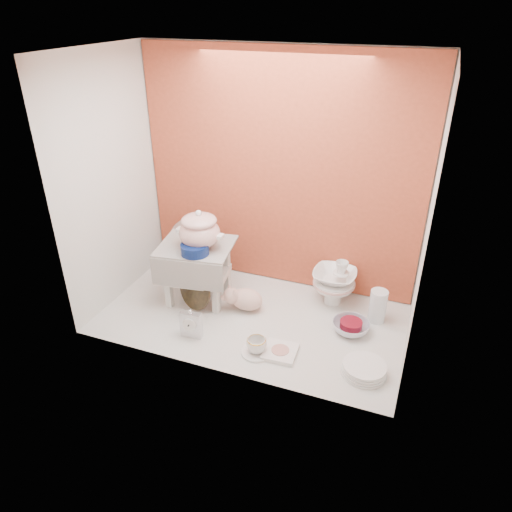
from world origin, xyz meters
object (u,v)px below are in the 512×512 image
(crystal_bowl, at_px, (351,327))
(soup_tureen, at_px, (199,229))
(mantel_clock, at_px, (191,323))
(blue_white_vase, at_px, (192,255))
(porcelain_tower, at_px, (334,281))
(plush_pig, at_px, (247,299))
(step_stool, at_px, (198,272))
(floral_platter, at_px, (194,244))
(dinner_plate_stack, at_px, (364,369))
(gold_rim_teacup, at_px, (256,345))

(crystal_bowl, bearing_deg, soup_tureen, -179.16)
(soup_tureen, bearing_deg, mantel_clock, -74.63)
(soup_tureen, distance_m, crystal_bowl, 1.05)
(blue_white_vase, xyz_separation_m, porcelain_tower, (1.01, -0.02, 0.02))
(plush_pig, bearing_deg, step_stool, 173.06)
(step_stool, distance_m, plush_pig, 0.35)
(soup_tureen, relative_size, mantel_clock, 1.59)
(floral_platter, bearing_deg, dinner_plate_stack, -27.18)
(mantel_clock, relative_size, porcelain_tower, 0.59)
(floral_platter, bearing_deg, crystal_bowl, -16.54)
(mantel_clock, xyz_separation_m, crystal_bowl, (0.84, 0.36, -0.06))
(plush_pig, bearing_deg, blue_white_vase, 145.87)
(floral_platter, xyz_separation_m, mantel_clock, (0.34, -0.72, -0.10))
(plush_pig, bearing_deg, mantel_clock, -123.71)
(blue_white_vase, bearing_deg, plush_pig, -28.87)
(plush_pig, bearing_deg, porcelain_tower, 23.93)
(floral_platter, relative_size, blue_white_vase, 1.42)
(step_stool, xyz_separation_m, gold_rim_teacup, (0.54, -0.38, -0.14))
(soup_tureen, height_order, gold_rim_teacup, soup_tureen)
(blue_white_vase, relative_size, mantel_clock, 1.48)
(porcelain_tower, bearing_deg, dinner_plate_stack, -63.19)
(blue_white_vase, distance_m, dinner_plate_stack, 1.45)
(floral_platter, bearing_deg, plush_pig, -33.41)
(floral_platter, relative_size, dinner_plate_stack, 1.60)
(plush_pig, bearing_deg, dinner_plate_stack, -27.68)
(blue_white_vase, bearing_deg, floral_platter, 98.01)
(mantel_clock, bearing_deg, crystal_bowl, 19.27)
(blue_white_vase, height_order, plush_pig, blue_white_vase)
(step_stool, distance_m, crystal_bowl, 1.00)
(plush_pig, relative_size, dinner_plate_stack, 1.08)
(step_stool, xyz_separation_m, porcelain_tower, (0.82, 0.26, -0.04))
(mantel_clock, bearing_deg, step_stool, 106.37)
(floral_platter, height_order, plush_pig, floral_platter)
(plush_pig, distance_m, gold_rim_teacup, 0.42)
(plush_pig, height_order, porcelain_tower, porcelain_tower)
(plush_pig, bearing_deg, crystal_bowl, -5.01)
(floral_platter, height_order, gold_rim_teacup, floral_platter)
(soup_tureen, relative_size, crystal_bowl, 1.34)
(soup_tureen, height_order, porcelain_tower, soup_tureen)
(floral_platter, bearing_deg, porcelain_tower, -4.82)
(gold_rim_teacup, height_order, porcelain_tower, porcelain_tower)
(floral_platter, distance_m, crystal_bowl, 1.25)
(soup_tureen, distance_m, dinner_plate_stack, 1.22)
(step_stool, bearing_deg, crystal_bowl, -8.91)
(mantel_clock, distance_m, porcelain_tower, 0.93)
(porcelain_tower, bearing_deg, soup_tureen, -160.11)
(step_stool, distance_m, dinner_plate_stack, 1.18)
(crystal_bowl, distance_m, porcelain_tower, 0.34)
(step_stool, distance_m, floral_platter, 0.40)
(floral_platter, bearing_deg, gold_rim_teacup, -44.23)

